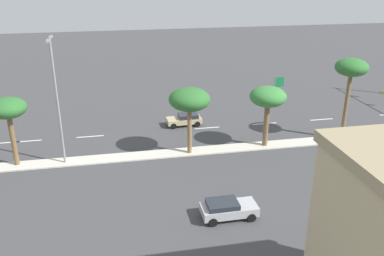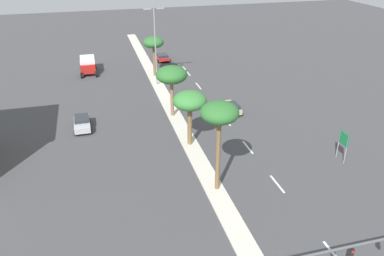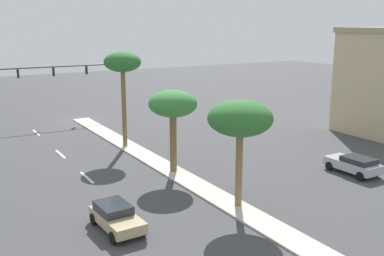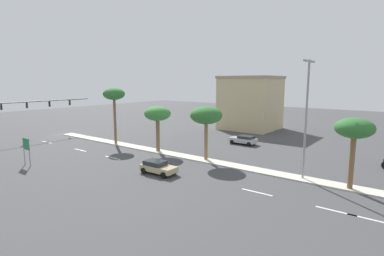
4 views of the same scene
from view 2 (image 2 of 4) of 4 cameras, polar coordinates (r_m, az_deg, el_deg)
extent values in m
plane|color=#424244|center=(47.16, -2.45, 1.52)|extent=(160.00, 160.00, 0.00)
cube|color=beige|center=(54.60, -4.40, 5.18)|extent=(1.80, 74.71, 0.12)
cube|color=silver|center=(30.08, 20.60, -17.43)|extent=(0.20, 2.80, 0.01)
cube|color=silver|center=(35.80, 12.67, -8.19)|extent=(0.20, 2.80, 0.01)
cube|color=silver|center=(41.06, 8.36, -2.87)|extent=(0.20, 2.80, 0.01)
cube|color=silver|center=(46.55, 5.21, 1.08)|extent=(0.20, 2.80, 0.01)
cube|color=silver|center=(57.51, 0.96, 6.35)|extent=(0.20, 2.80, 0.01)
cube|color=silver|center=(63.17, -0.60, 8.26)|extent=(0.20, 2.80, 0.01)
cube|color=silver|center=(65.16, -1.08, 8.85)|extent=(0.20, 2.80, 0.01)
cylinder|color=#515459|center=(22.90, 26.70, -14.72)|extent=(18.60, 0.16, 0.16)
cube|color=black|center=(22.22, 22.58, -17.09)|extent=(0.20, 0.32, 0.90)
sphere|color=red|center=(21.95, 22.91, -16.71)|extent=(0.18, 0.18, 0.18)
cylinder|color=gray|center=(39.98, 22.12, -3.07)|extent=(0.10, 0.10, 3.11)
cylinder|color=gray|center=(40.85, 21.11, -2.22)|extent=(0.10, 0.10, 3.11)
cube|color=#19723F|center=(40.00, 21.83, -1.50)|extent=(0.08, 1.41, 1.30)
cylinder|color=brown|center=(32.44, 3.93, -4.07)|extent=(0.39, 0.39, 6.83)
ellipsoid|color=#2D6B2D|center=(30.59, 4.16, 2.32)|extent=(3.18, 3.18, 1.75)
cylinder|color=brown|center=(40.06, -0.33, 0.41)|extent=(0.50, 0.50, 4.41)
ellipsoid|color=#387F38|center=(38.88, -0.34, 4.12)|extent=(3.49, 3.49, 1.92)
cylinder|color=olive|center=(46.72, -3.00, 4.52)|extent=(0.42, 0.42, 4.64)
ellipsoid|color=#2D6B2D|center=(45.67, -3.09, 7.98)|extent=(3.78, 3.78, 2.08)
cylinder|color=brown|center=(61.28, -5.67, 9.99)|extent=(0.44, 0.44, 4.77)
ellipsoid|color=#2D6B2D|center=(60.50, -5.80, 12.66)|extent=(3.20, 3.20, 1.76)
cylinder|color=gray|center=(56.38, -5.50, 11.91)|extent=(0.20, 0.20, 11.21)
cube|color=gray|center=(55.09, -6.72, 17.31)|extent=(1.10, 0.24, 0.16)
cube|color=gray|center=(55.38, -4.79, 17.44)|extent=(1.10, 0.24, 0.16)
cube|color=tan|center=(48.70, 5.74, 3.03)|extent=(1.85, 3.88, 0.56)
cube|color=#262B33|center=(48.10, 5.99, 3.35)|extent=(1.61, 2.16, 0.45)
cylinder|color=black|center=(49.66, 4.28, 3.23)|extent=(0.24, 0.65, 0.64)
cylinder|color=black|center=(50.23, 6.00, 3.44)|extent=(0.24, 0.65, 0.64)
cylinder|color=black|center=(47.40, 5.44, 1.98)|extent=(0.24, 0.65, 0.64)
cylinder|color=black|center=(48.00, 7.23, 2.22)|extent=(0.24, 0.65, 0.64)
cube|color=#B2B2B7|center=(45.96, -16.14, 0.58)|extent=(1.82, 3.98, 0.64)
cube|color=#262B33|center=(46.20, -16.23, 1.40)|extent=(1.63, 2.19, 0.37)
cylinder|color=black|center=(44.82, -14.98, -0.41)|extent=(0.23, 0.64, 0.64)
cylinder|color=black|center=(44.89, -17.13, -0.67)|extent=(0.23, 0.64, 0.64)
cylinder|color=black|center=(47.32, -15.11, 1.08)|extent=(0.23, 0.64, 0.64)
cylinder|color=black|center=(47.38, -17.14, 0.83)|extent=(0.23, 0.64, 0.64)
cube|color=red|center=(69.90, -4.54, 10.54)|extent=(2.11, 3.95, 0.56)
cube|color=#262B33|center=(69.31, -4.46, 10.81)|extent=(1.84, 2.20, 0.39)
cylinder|color=black|center=(71.05, -5.53, 10.53)|extent=(0.25, 0.65, 0.64)
cylinder|color=black|center=(71.44, -4.06, 10.68)|extent=(0.25, 0.65, 0.64)
cylinder|color=black|center=(68.52, -5.02, 9.94)|extent=(0.25, 0.65, 0.64)
cylinder|color=black|center=(68.92, -3.51, 10.09)|extent=(0.25, 0.65, 0.64)
cube|color=#B21E19|center=(64.07, -15.31, 8.67)|extent=(2.30, 2.05, 1.44)
cube|color=silver|center=(65.53, -15.36, 9.28)|extent=(2.30, 4.35, 1.91)
cylinder|color=black|center=(63.04, -14.15, 7.83)|extent=(0.28, 0.90, 0.90)
cylinder|color=black|center=(63.07, -16.25, 7.57)|extent=(0.28, 0.90, 0.90)
cylinder|color=black|center=(67.15, -14.30, 8.97)|extent=(0.28, 0.90, 0.90)
cylinder|color=black|center=(67.18, -16.28, 8.73)|extent=(0.28, 0.90, 0.90)
camera|label=1|loc=(55.42, -45.00, 16.01)|focal=38.34mm
camera|label=3|loc=(67.91, 6.38, 18.70)|focal=42.57mm
camera|label=4|loc=(73.52, 16.87, 17.38)|focal=28.19mm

